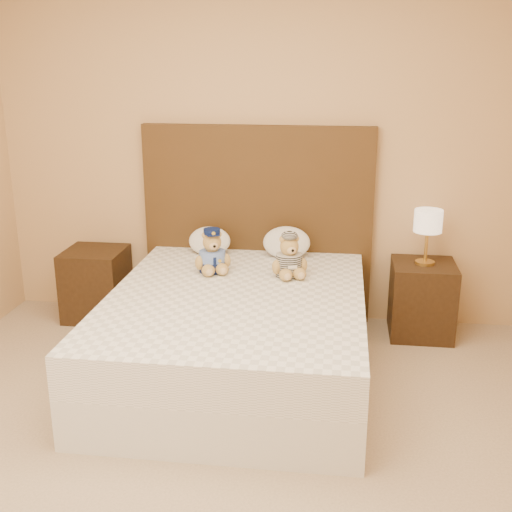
{
  "coord_description": "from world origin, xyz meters",
  "views": [
    {
      "loc": [
        0.63,
        -2.53,
        1.98
      ],
      "look_at": [
        0.09,
        1.45,
        0.73
      ],
      "focal_mm": 45.0,
      "sensor_mm": 36.0,
      "label": 1
    }
  ],
  "objects": [
    {
      "name": "teddy_police",
      "position": [
        -0.23,
        1.62,
        0.7
      ],
      "size": [
        0.34,
        0.34,
        0.3
      ],
      "primitive_type": null,
      "rotation": [
        0.0,
        0.0,
        0.41
      ],
      "color": "#B78B47",
      "rests_on": "bed"
    },
    {
      "name": "ground",
      "position": [
        0.0,
        0.0,
        0.0
      ],
      "size": [
        4.0,
        4.5,
        0.0
      ],
      "primitive_type": "cube",
      "color": "#C4AA8C",
      "rests_on": "ground"
    },
    {
      "name": "nightstand_right",
      "position": [
        1.25,
        2.0,
        0.28
      ],
      "size": [
        0.45,
        0.45,
        0.55
      ],
      "primitive_type": "cube",
      "color": "#321F10",
      "rests_on": "ground"
    },
    {
      "name": "pillow_left",
      "position": [
        -0.34,
        2.03,
        0.66
      ],
      "size": [
        0.32,
        0.21,
        0.22
      ],
      "primitive_type": "ellipsoid",
      "color": "white",
      "rests_on": "bed"
    },
    {
      "name": "headboard",
      "position": [
        0.0,
        2.21,
        0.75
      ],
      "size": [
        1.75,
        0.08,
        1.5
      ],
      "primitive_type": "cube",
      "color": "#462C15",
      "rests_on": "ground"
    },
    {
      "name": "bed",
      "position": [
        0.0,
        1.2,
        0.28
      ],
      "size": [
        1.6,
        2.0,
        0.55
      ],
      "color": "white",
      "rests_on": "ground"
    },
    {
      "name": "teddy_prisoner",
      "position": [
        0.3,
        1.59,
        0.7
      ],
      "size": [
        0.33,
        0.33,
        0.29
      ],
      "primitive_type": null,
      "rotation": [
        0.0,
        0.0,
        0.37
      ],
      "color": "#B78B47",
      "rests_on": "bed"
    },
    {
      "name": "room_walls",
      "position": [
        0.0,
        0.46,
        1.81
      ],
      "size": [
        4.04,
        4.52,
        2.72
      ],
      "color": "tan",
      "rests_on": "ground"
    },
    {
      "name": "lamp",
      "position": [
        1.25,
        2.0,
        0.85
      ],
      "size": [
        0.2,
        0.2,
        0.4
      ],
      "color": "gold",
      "rests_on": "nightstand_right"
    },
    {
      "name": "pillow_right",
      "position": [
        0.24,
        2.03,
        0.67
      ],
      "size": [
        0.35,
        0.23,
        0.25
      ],
      "primitive_type": "ellipsoid",
      "color": "white",
      "rests_on": "bed"
    },
    {
      "name": "nightstand_left",
      "position": [
        -1.25,
        2.0,
        0.28
      ],
      "size": [
        0.45,
        0.45,
        0.55
      ],
      "primitive_type": "cube",
      "color": "#321F10",
      "rests_on": "ground"
    }
  ]
}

